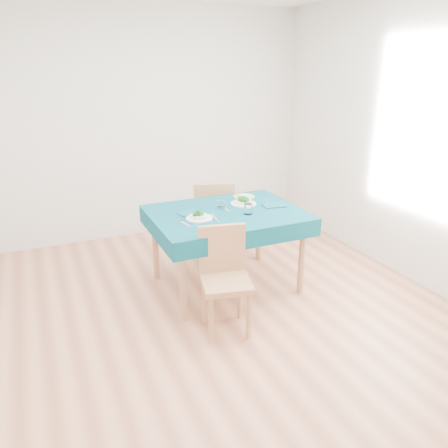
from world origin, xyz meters
name	(u,v)px	position (x,y,z in m)	size (l,w,h in m)	color
room_shell	(224,162)	(0.00, 0.00, 1.35)	(4.02, 4.52, 2.73)	#A96646
table	(226,250)	(0.25, 0.52, 0.38)	(1.37, 1.04, 0.76)	#074453
chair_near	(226,278)	(-0.06, -0.18, 0.47)	(0.38, 0.41, 0.95)	#A2744C
chair_far	(213,206)	(0.47, 1.35, 0.55)	(0.44, 0.48, 1.09)	#A2744C
bowl_near	(199,215)	(-0.04, 0.44, 0.79)	(0.24, 0.24, 0.07)	white
bowl_far	(243,201)	(0.50, 0.66, 0.80)	(0.25, 0.25, 0.08)	white
fork_near	(184,223)	(-0.20, 0.38, 0.76)	(0.02, 0.19, 0.00)	silver
knife_near	(215,218)	(0.09, 0.40, 0.76)	(0.02, 0.23, 0.00)	silver
fork_far	(225,208)	(0.28, 0.61, 0.76)	(0.03, 0.19, 0.00)	silver
knife_far	(267,202)	(0.73, 0.61, 0.76)	(0.01, 0.19, 0.00)	silver
napkin_near	(188,213)	(-0.08, 0.61, 0.76)	(0.18, 0.13, 0.01)	#0A4C5B
napkin_far	(274,205)	(0.74, 0.49, 0.76)	(0.21, 0.15, 0.01)	#0A4C5B
tumbler_center	(221,204)	(0.25, 0.62, 0.81)	(0.07, 0.07, 0.09)	white
tumbler_side	(248,209)	(0.41, 0.38, 0.81)	(0.08, 0.08, 0.10)	white
side_plate	(244,197)	(0.61, 0.87, 0.76)	(0.22, 0.22, 0.01)	#9FC761
bread_slice	(244,196)	(0.61, 0.87, 0.78)	(0.09, 0.09, 0.01)	beige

